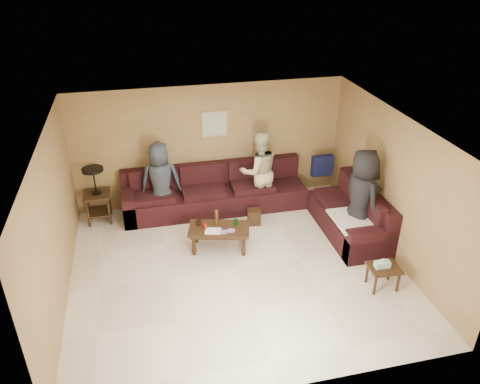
# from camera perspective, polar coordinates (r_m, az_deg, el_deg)

# --- Properties ---
(room) EXTENTS (5.60, 5.50, 2.50)m
(room) POSITION_cam_1_polar(r_m,az_deg,el_deg) (7.19, -0.43, 1.27)
(room) COLOR beige
(room) RESTS_ON ground
(sectional_sofa) EXTENTS (4.65, 2.90, 0.97)m
(sectional_sofa) POSITION_cam_1_polar(r_m,az_deg,el_deg) (9.30, 2.47, -1.37)
(sectional_sofa) COLOR black
(sectional_sofa) RESTS_ON ground
(coffee_table) EXTENTS (1.17, 0.79, 0.73)m
(coffee_table) POSITION_cam_1_polar(r_m,az_deg,el_deg) (8.35, -2.58, -4.73)
(coffee_table) COLOR #301E10
(coffee_table) RESTS_ON ground
(end_table_left) EXTENTS (0.51, 0.51, 1.14)m
(end_table_left) POSITION_cam_1_polar(r_m,az_deg,el_deg) (9.48, -17.08, -0.21)
(end_table_left) COLOR #301E10
(end_table_left) RESTS_ON ground
(side_table_right) EXTENTS (0.50, 0.42, 0.55)m
(side_table_right) POSITION_cam_1_polar(r_m,az_deg,el_deg) (7.83, 17.09, -8.96)
(side_table_right) COLOR #301E10
(side_table_right) RESTS_ON ground
(waste_bin) EXTENTS (0.28, 0.28, 0.30)m
(waste_bin) POSITION_cam_1_polar(r_m,az_deg,el_deg) (9.20, 1.72, -3.01)
(waste_bin) COLOR #301E10
(waste_bin) RESTS_ON ground
(wall_art) EXTENTS (0.52, 0.04, 0.52)m
(wall_art) POSITION_cam_1_polar(r_m,az_deg,el_deg) (9.43, -3.13, 8.27)
(wall_art) COLOR tan
(wall_art) RESTS_ON ground
(person_left) EXTENTS (0.82, 0.57, 1.60)m
(person_left) POSITION_cam_1_polar(r_m,az_deg,el_deg) (9.21, -9.61, 1.28)
(person_left) COLOR #292E39
(person_left) RESTS_ON ground
(person_middle) EXTENTS (0.86, 0.69, 1.67)m
(person_middle) POSITION_cam_1_polar(r_m,az_deg,el_deg) (9.41, 2.34, 2.55)
(person_middle) COLOR beige
(person_middle) RESTS_ON ground
(person_right) EXTENTS (0.70, 0.96, 1.83)m
(person_right) POSITION_cam_1_polar(r_m,az_deg,el_deg) (8.55, 14.55, -0.69)
(person_right) COLOR black
(person_right) RESTS_ON ground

